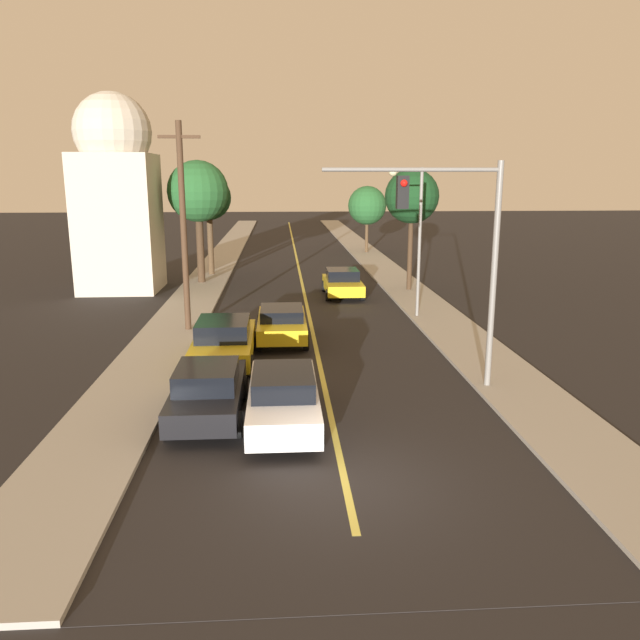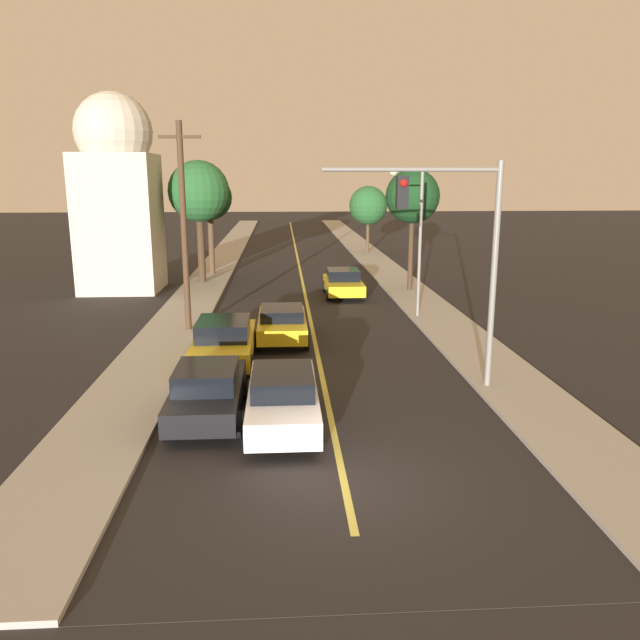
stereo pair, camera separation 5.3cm
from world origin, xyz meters
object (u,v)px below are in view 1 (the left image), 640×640
(traffic_signal_mast, at_px, (457,237))
(tree_right_near, at_px, (412,197))
(car_outer_lane_second, at_px, (224,341))
(tree_left_near, at_px, (198,192))
(tree_left_far, at_px, (209,199))
(car_near_lane_front, at_px, (283,396))
(tree_right_far, at_px, (367,206))
(utility_pole_left, at_px, (183,224))
(car_far_oncoming, at_px, (343,282))
(car_near_lane_second, at_px, (282,323))
(domed_building_left, at_px, (117,192))
(streetlamp_right, at_px, (412,222))
(car_outer_lane_front, at_px, (208,391))

(traffic_signal_mast, xyz_separation_m, tree_right_near, (2.06, 16.03, 0.58))
(car_outer_lane_second, xyz_separation_m, tree_left_near, (-2.70, 16.20, 4.49))
(traffic_signal_mast, distance_m, tree_left_far, 24.16)
(traffic_signal_mast, bearing_deg, tree_left_near, 116.53)
(traffic_signal_mast, height_order, tree_left_near, tree_left_near)
(car_near_lane_front, bearing_deg, tree_left_near, 102.15)
(traffic_signal_mast, distance_m, tree_right_far, 33.32)
(utility_pole_left, height_order, tree_right_far, utility_pole_left)
(car_outer_lane_second, height_order, utility_pole_left, utility_pole_left)
(car_far_oncoming, bearing_deg, utility_pole_left, 46.44)
(tree_left_far, relative_size, tree_right_far, 1.16)
(car_near_lane_second, xyz_separation_m, tree_right_far, (7.04, 27.38, 3.13))
(traffic_signal_mast, distance_m, domed_building_left, 22.19)
(traffic_signal_mast, height_order, streetlamp_right, traffic_signal_mast)
(streetlamp_right, distance_m, tree_right_far, 23.81)
(car_outer_lane_second, height_order, tree_right_near, tree_right_near)
(car_near_lane_front, relative_size, domed_building_left, 0.46)
(car_outer_lane_second, relative_size, streetlamp_right, 0.75)
(car_near_lane_second, distance_m, utility_pole_left, 5.52)
(car_outer_lane_second, height_order, tree_right_far, tree_right_far)
(tree_left_near, height_order, tree_right_far, tree_left_near)
(streetlamp_right, height_order, tree_left_near, tree_left_near)
(car_outer_lane_second, xyz_separation_m, domed_building_left, (-6.78, 14.37, 4.57))
(car_outer_lane_front, bearing_deg, utility_pole_left, 101.09)
(utility_pole_left, bearing_deg, traffic_signal_mast, -40.83)
(domed_building_left, bearing_deg, traffic_signal_mast, -51.84)
(tree_right_near, bearing_deg, domed_building_left, 174.92)
(car_outer_lane_front, bearing_deg, streetlamp_right, 55.97)
(car_near_lane_front, distance_m, tree_left_near, 22.57)
(car_near_lane_front, height_order, tree_right_near, tree_right_near)
(tree_left_near, xyz_separation_m, tree_right_near, (11.67, -3.23, -0.18))
(utility_pole_left, bearing_deg, tree_left_near, 94.17)
(car_near_lane_second, height_order, car_outer_lane_second, car_outer_lane_second)
(car_outer_lane_second, bearing_deg, domed_building_left, 115.27)
(tree_right_near, bearing_deg, tree_left_near, 164.54)
(streetlamp_right, bearing_deg, tree_left_near, 136.60)
(tree_left_near, bearing_deg, car_outer_lane_front, -82.72)
(car_near_lane_front, bearing_deg, traffic_signal_mast, 25.35)
(utility_pole_left, relative_size, tree_right_far, 1.54)
(car_near_lane_second, bearing_deg, domed_building_left, 127.08)
(tree_left_far, height_order, tree_right_far, tree_left_far)
(traffic_signal_mast, bearing_deg, tree_left_far, 112.77)
(tree_right_near, height_order, domed_building_left, domed_building_left)
(tree_left_near, bearing_deg, car_near_lane_second, -70.84)
(streetlamp_right, relative_size, tree_left_far, 1.05)
(tree_left_near, relative_size, domed_building_left, 0.66)
(tree_right_near, bearing_deg, traffic_signal_mast, -97.31)
(car_near_lane_front, relative_size, streetlamp_right, 0.75)
(car_outer_lane_front, relative_size, tree_left_far, 0.71)
(car_far_oncoming, xyz_separation_m, utility_pole_left, (-7.05, -7.41, 3.64))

